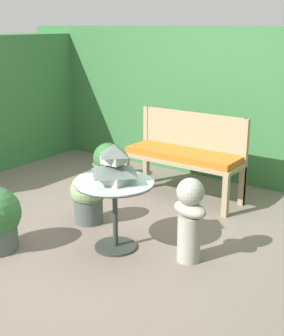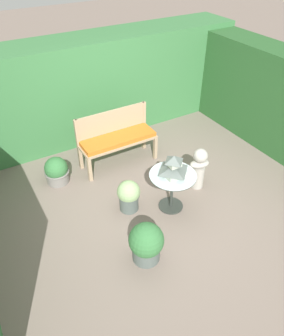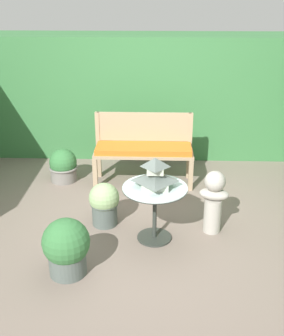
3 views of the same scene
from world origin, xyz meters
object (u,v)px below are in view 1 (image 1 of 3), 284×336
Objects in this scene: patio_table at (115,196)px; pagoda_birdhouse at (114,166)px; potted_plant_bench_right at (108,162)px; potted_plant_path_edge at (88,197)px; garden_bench at (183,158)px; garden_bust at (190,216)px.

patio_table is 0.27m from pagoda_birdhouse.
pagoda_birdhouse is at bearing -48.42° from potted_plant_bench_right.
garden_bench is at bearing 70.13° from potted_plant_path_edge.
patio_table is 0.67m from garden_bust.
patio_table reaches higher than potted_plant_bench_right.
potted_plant_bench_right is at bearing 121.47° from potted_plant_path_edge.
garden_bust is 1.42× the size of potted_plant_path_edge.
pagoda_birdhouse is at bearing -151.23° from garden_bust.
pagoda_birdhouse is (0.00, -0.00, 0.27)m from patio_table.
garden_bust is 1.56× the size of potted_plant_bench_right.
potted_plant_bench_right is (-1.13, 0.05, -0.25)m from garden_bench.
potted_plant_path_edge is (-0.41, -1.13, -0.20)m from garden_bench.
potted_plant_path_edge is at bearing -58.53° from potted_plant_bench_right.
potted_plant_path_edge reaches higher than potted_plant_bench_right.
pagoda_birdhouse is at bearing -83.20° from garden_bench.
garden_bench is 1.16m from potted_plant_bench_right.
pagoda_birdhouse reaches higher than potted_plant_bench_right.
pagoda_birdhouse is 2.03m from potted_plant_bench_right.
pagoda_birdhouse is 0.81m from potted_plant_path_edge.
pagoda_birdhouse is 0.76m from garden_bust.
potted_plant_path_edge is (-0.58, 0.28, -0.22)m from patio_table.
patio_table is 1.47× the size of potted_plant_bench_right.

